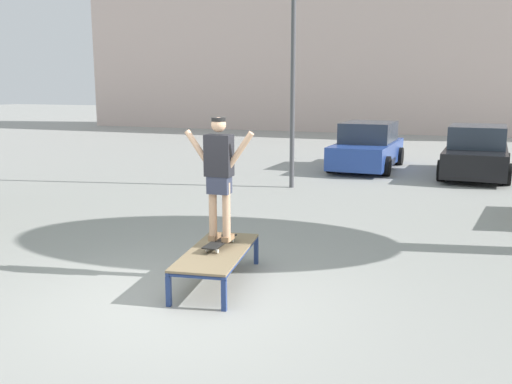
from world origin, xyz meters
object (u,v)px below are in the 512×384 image
(skateboard, at_px, (220,242))
(car_blue, at_px, (367,147))
(skater, at_px, (219,170))
(light_post, at_px, (293,39))
(car_black, at_px, (476,153))
(skate_box, at_px, (217,254))

(skateboard, xyz_separation_m, car_blue, (0.08, 11.39, 0.15))
(skater, xyz_separation_m, light_post, (-1.19, 7.21, 2.29))
(car_black, bearing_deg, skateboard, -107.07)
(skate_box, height_order, skateboard, skateboard)
(skater, bearing_deg, car_blue, 89.58)
(skate_box, bearing_deg, car_blue, 89.71)
(skateboard, bearing_deg, skater, 91.66)
(skate_box, relative_size, skater, 1.18)
(skateboard, bearing_deg, skate_box, -81.30)
(car_black, height_order, light_post, light_post)
(skater, bearing_deg, light_post, 99.38)
(light_post, bearing_deg, skateboard, -80.62)
(skate_box, distance_m, car_blue, 11.56)
(skateboard, xyz_separation_m, skater, (-0.00, 0.00, 0.99))
(skater, distance_m, car_blue, 11.42)
(skate_box, height_order, skater, skater)
(car_blue, bearing_deg, skateboard, -90.42)
(skate_box, xyz_separation_m, car_black, (3.35, 11.15, 0.28))
(light_post, bearing_deg, skater, -80.62)
(skate_box, relative_size, car_blue, 0.47)
(car_blue, bearing_deg, light_post, -106.95)
(car_black, xyz_separation_m, light_post, (-4.57, -3.78, 3.13))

